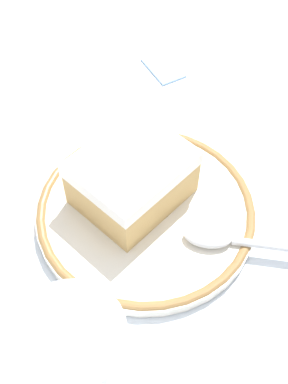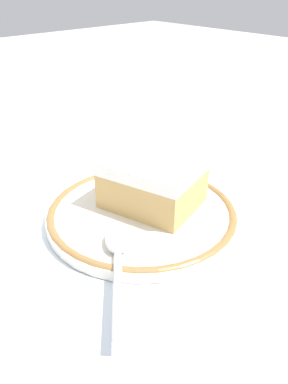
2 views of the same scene
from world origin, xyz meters
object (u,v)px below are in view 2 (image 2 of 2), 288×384
Objects in this scene: spoon at (118,253)px; napkin at (116,159)px; cake_slice at (153,182)px; plate at (144,212)px.

spoon is 0.85× the size of napkin.
napkin is at bearing -23.07° from cake_slice.
cake_slice is at bearing 156.93° from napkin.
plate reaches higher than napkin.
spoon is at bearing 141.44° from napkin.
plate is 1.76× the size of cake_slice.
plate is 1.76× the size of spoon.
napkin is at bearing -38.56° from spoon.
napkin is (0.13, -0.05, -0.03)m from cake_slice.
spoon is (-0.04, 0.08, -0.02)m from cake_slice.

